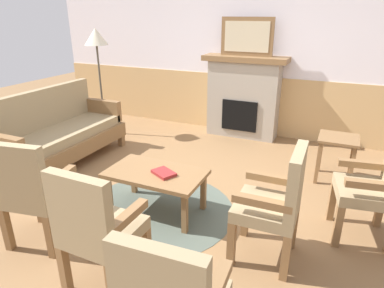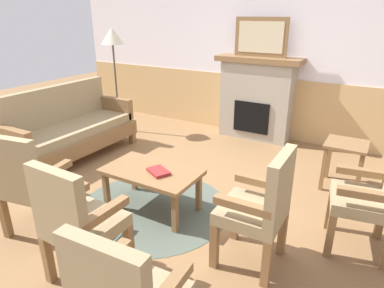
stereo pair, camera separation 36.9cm
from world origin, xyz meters
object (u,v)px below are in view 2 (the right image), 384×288
(framed_picture, at_px, (261,37))
(book_on_table, at_px, (158,171))
(fireplace, at_px, (257,98))
(side_table, at_px, (345,152))
(couch, at_px, (71,130))
(floor_lamp_by_couch, at_px, (113,43))
(coffee_table, at_px, (151,175))
(armchair_by_window_left, at_px, (261,205))
(armchair_front_left, at_px, (77,219))
(armchair_near_fireplace, at_px, (374,193))
(armchair_front_center, at_px, (29,180))

(framed_picture, height_order, book_on_table, framed_picture)
(framed_picture, bearing_deg, fireplace, -90.00)
(book_on_table, bearing_deg, side_table, 44.73)
(couch, xyz_separation_m, floor_lamp_by_couch, (-0.25, 1.22, 1.05))
(coffee_table, xyz_separation_m, armchair_by_window_left, (1.21, -0.23, 0.15))
(couch, distance_m, book_on_table, 1.92)
(book_on_table, distance_m, armchair_front_left, 1.06)
(armchair_by_window_left, relative_size, armchair_front_left, 1.00)
(couch, distance_m, armchair_near_fireplace, 3.69)
(armchair_near_fireplace, distance_m, side_table, 1.13)
(coffee_table, bearing_deg, armchair_near_fireplace, 11.63)
(armchair_front_left, height_order, side_table, armchair_front_left)
(fireplace, distance_m, armchair_near_fireplace, 2.82)
(fireplace, relative_size, floor_lamp_by_couch, 0.77)
(armchair_by_window_left, relative_size, floor_lamp_by_couch, 0.58)
(fireplace, xyz_separation_m, couch, (-1.88, -2.06, -0.26))
(armchair_front_left, bearing_deg, armchair_front_center, 166.18)
(coffee_table, relative_size, armchair_front_center, 0.98)
(fireplace, relative_size, couch, 0.72)
(book_on_table, distance_m, armchair_by_window_left, 1.14)
(couch, bearing_deg, book_on_table, -15.91)
(armchair_by_window_left, bearing_deg, couch, 165.95)
(fireplace, relative_size, coffee_table, 1.35)
(book_on_table, xyz_separation_m, armchair_front_center, (-0.77, -0.85, 0.08))
(armchair_near_fireplace, height_order, armchair_front_center, same)
(fireplace, xyz_separation_m, armchair_front_center, (-0.80, -3.44, -0.11))
(armchair_by_window_left, distance_m, side_table, 1.75)
(couch, height_order, floor_lamp_by_couch, floor_lamp_by_couch)
(coffee_table, distance_m, armchair_front_center, 1.11)
(floor_lamp_by_couch, bearing_deg, couch, -78.29)
(armchair_near_fireplace, distance_m, floor_lamp_by_couch, 4.26)
(book_on_table, distance_m, armchair_near_fireplace, 1.89)
(book_on_table, bearing_deg, armchair_by_window_left, -10.88)
(fireplace, xyz_separation_m, floor_lamp_by_couch, (-2.14, -0.84, 0.80))
(armchair_near_fireplace, height_order, armchair_by_window_left, same)
(armchair_front_center, distance_m, floor_lamp_by_couch, 3.06)
(coffee_table, height_order, armchair_front_center, armchair_front_center)
(book_on_table, bearing_deg, armchair_near_fireplace, 12.75)
(couch, xyz_separation_m, coffee_table, (1.75, -0.51, -0.01))
(armchair_front_left, height_order, floor_lamp_by_couch, floor_lamp_by_couch)
(armchair_near_fireplace, xyz_separation_m, floor_lamp_by_couch, (-3.94, 1.33, 0.91))
(coffee_table, distance_m, book_on_table, 0.12)
(couch, distance_m, armchair_front_left, 2.48)
(side_table, bearing_deg, armchair_near_fireplace, -72.62)
(armchair_near_fireplace, relative_size, floor_lamp_by_couch, 0.58)
(fireplace, height_order, armchair_by_window_left, fireplace)
(armchair_front_center, bearing_deg, book_on_table, 48.08)
(book_on_table, relative_size, armchair_near_fireplace, 0.23)
(armchair_front_left, relative_size, side_table, 1.78)
(framed_picture, relative_size, armchair_front_left, 0.82)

